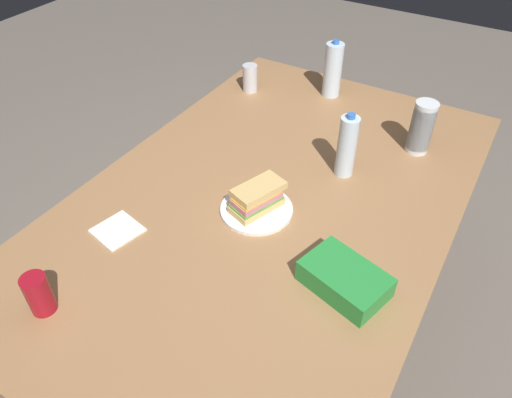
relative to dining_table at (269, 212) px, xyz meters
The scene contains 11 objects.
ground_plane 0.66m from the dining_table, ahead, with size 8.00×8.00×0.00m, color #70665B.
dining_table is the anchor object (origin of this frame).
paper_plate 0.11m from the dining_table, behind, with size 0.24×0.24×0.01m, color white.
sandwich 0.15m from the dining_table, behind, with size 0.20×0.14×0.08m.
soda_can_red 0.77m from the dining_table, 157.93° to the left, with size 0.07×0.07×0.12m, color maroon.
chip_bag 0.45m from the dining_table, 122.27° to the right, with size 0.23×0.15×0.07m, color #268C38.
water_bottle_tall 0.79m from the dining_table, ahead, with size 0.08×0.08×0.25m.
plastic_cup_stack 0.65m from the dining_table, 33.42° to the right, with size 0.08×0.08×0.20m.
water_bottle_spare 0.35m from the dining_table, 33.10° to the right, with size 0.07×0.07×0.24m.
soda_can_silver 0.76m from the dining_table, 36.20° to the left, with size 0.07×0.07×0.12m, color silver.
paper_napkin 0.51m from the dining_table, 139.91° to the left, with size 0.13×0.13×0.01m, color white.
Camera 1 is at (-1.10, -0.60, 1.80)m, focal length 34.13 mm.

